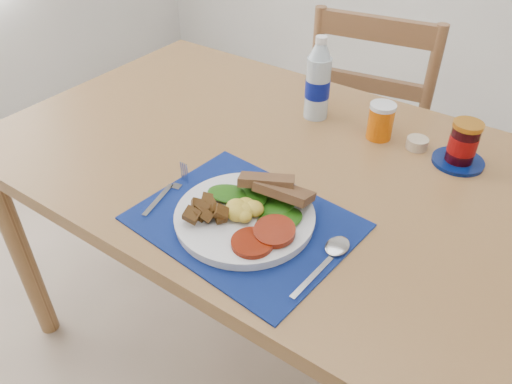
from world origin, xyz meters
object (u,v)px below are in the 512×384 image
chair_far (372,109)px  jam_on_saucer (462,146)px  breakfast_plate (241,214)px  juice_glass (381,122)px  water_bottle (318,83)px

chair_far → jam_on_saucer: bearing=122.6°
jam_on_saucer → chair_far: bearing=132.0°
breakfast_plate → jam_on_saucer: size_ratio=2.32×
chair_far → jam_on_saucer: size_ratio=9.38×
breakfast_plate → juice_glass: (0.09, 0.48, 0.02)m
juice_glass → breakfast_plate: bearing=-100.7°
water_bottle → breakfast_plate: bearing=-78.2°
jam_on_saucer → breakfast_plate: bearing=-121.9°
water_bottle → juice_glass: (0.19, -0.00, -0.05)m
breakfast_plate → water_bottle: size_ratio=1.25×
water_bottle → jam_on_saucer: size_ratio=1.85×
chair_far → water_bottle: (0.00, -0.44, 0.27)m
chair_far → jam_on_saucer: (0.40, -0.44, 0.22)m
juice_glass → chair_far: bearing=113.5°
breakfast_plate → water_bottle: (-0.10, 0.48, 0.08)m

